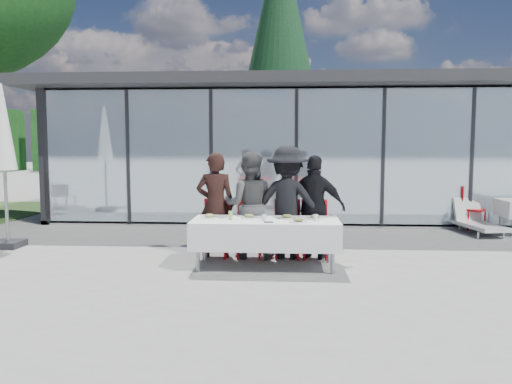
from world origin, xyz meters
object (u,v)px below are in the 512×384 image
at_px(diner_d, 315,207).
at_px(plate_b, 249,217).
at_px(diner_b, 249,205).
at_px(juice_bottle, 230,215).
at_px(plate_d, 315,217).
at_px(diner_chair_c, 287,225).
at_px(diner_c, 287,203).
at_px(plate_extra, 298,221).
at_px(folded_eyeglasses, 269,222).
at_px(conifer_tree, 280,42).
at_px(diner_chair_a, 216,225).
at_px(lounger, 477,221).
at_px(market_umbrella, 3,139).
at_px(dining_table, 266,233).
at_px(diner_chair_d, 314,226).
at_px(spare_chair_a, 470,205).
at_px(diner_chair_b, 250,225).
at_px(spare_chair_b, 504,204).
at_px(plate_a, 209,216).
at_px(diner_a, 216,205).
at_px(plate_c, 287,217).

height_order(diner_d, plate_b, diner_d).
bearing_deg(diner_b, juice_bottle, 74.41).
bearing_deg(plate_d, diner_chair_c, 123.53).
distance_m(diner_c, plate_extra, 0.94).
xyz_separation_m(folded_eyeglasses, conifer_tree, (-0.06, 13.06, 5.23)).
xyz_separation_m(diner_chair_a, lounger, (5.28, 2.57, -0.28)).
bearing_deg(market_umbrella, folded_eyeglasses, -17.26).
height_order(dining_table, diner_chair_d, diner_chair_d).
bearing_deg(spare_chair_a, juice_bottle, -141.95).
height_order(dining_table, diner_chair_b, diner_chair_b).
xyz_separation_m(juice_bottle, spare_chair_b, (5.82, 4.11, -0.28)).
relative_size(plate_extra, spare_chair_b, 0.29).
relative_size(diner_b, diner_chair_d, 1.82).
height_order(diner_chair_c, plate_a, diner_chair_c).
bearing_deg(diner_chair_d, diner_chair_c, 180.00).
distance_m(diner_d, plate_b, 1.19).
xyz_separation_m(diner_a, folded_eyeglasses, (0.93, -0.97, -0.13)).
bearing_deg(spare_chair_a, diner_chair_c, -143.19).
bearing_deg(lounger, plate_d, -138.56).
relative_size(plate_extra, lounger, 0.20).
xyz_separation_m(diner_chair_b, conifer_tree, (0.30, 12.01, 5.45)).
bearing_deg(diner_chair_a, plate_a, -91.47).
xyz_separation_m(diner_d, market_umbrella, (-5.63, 0.55, 1.14)).
height_order(diner_chair_d, spare_chair_b, same).
relative_size(plate_a, juice_bottle, 2.08).
relative_size(diner_chair_c, plate_b, 3.44).
xyz_separation_m(diner_d, plate_a, (-1.68, -0.57, -0.09)).
distance_m(dining_table, diner_chair_b, 0.81).
bearing_deg(diner_chair_d, market_umbrella, 175.28).
bearing_deg(market_umbrella, plate_a, -15.80).
relative_size(diner_chair_a, diner_d, 0.56).
distance_m(plate_d, market_umbrella, 5.84).
distance_m(diner_chair_c, spare_chair_a, 5.13).
distance_m(diner_chair_b, plate_b, 0.68).
relative_size(diner_chair_a, diner_chair_c, 1.00).
distance_m(dining_table, diner_a, 1.15).
bearing_deg(market_umbrella, diner_b, -6.91).
relative_size(diner_a, diner_chair_a, 1.81).
relative_size(diner_b, diner_chair_b, 1.82).
bearing_deg(plate_b, diner_b, 93.97).
xyz_separation_m(diner_a, diner_d, (1.66, 0.00, -0.02)).
relative_size(dining_table, plate_c, 7.98).
bearing_deg(diner_a, lounger, -157.46).
bearing_deg(market_umbrella, diner_chair_a, -6.69).
bearing_deg(diner_chair_d, conifer_tree, 93.76).
xyz_separation_m(diner_b, plate_a, (-0.59, -0.57, -0.11)).
relative_size(diner_a, spare_chair_a, 1.81).
height_order(dining_table, diner_b, diner_b).
xyz_separation_m(diner_a, diner_c, (1.21, 0.00, 0.05)).
bearing_deg(dining_table, market_umbrella, 165.90).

